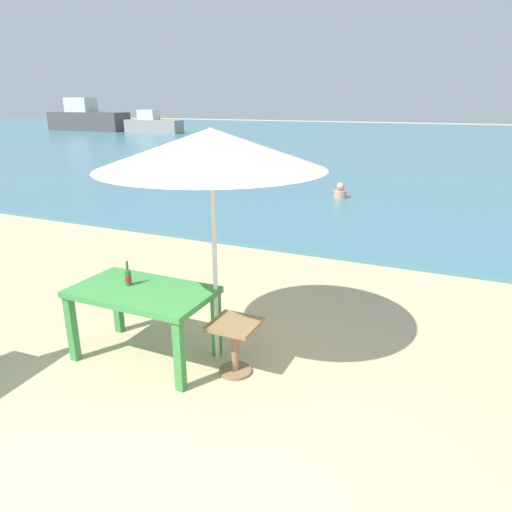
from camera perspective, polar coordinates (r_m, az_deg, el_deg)
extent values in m
plane|color=#C6B287|center=(3.90, -14.06, -22.43)|extent=(120.00, 120.00, 0.00)
cube|color=teal|center=(32.38, 21.47, 12.89)|extent=(120.00, 50.00, 0.08)
cube|color=#3D8C42|center=(4.73, -13.85, -4.32)|extent=(1.40, 0.80, 0.06)
cube|color=#3D8C42|center=(5.07, -21.68, -8.29)|extent=(0.08, 0.08, 0.70)
cube|color=#3D8C42|center=(4.31, -9.40, -12.04)|extent=(0.08, 0.08, 0.70)
cube|color=#3D8C42|center=(5.50, -16.67, -5.57)|extent=(0.08, 0.08, 0.70)
cube|color=#3D8C42|center=(4.81, -4.89, -8.39)|extent=(0.08, 0.08, 0.70)
cylinder|color=#2D662D|center=(4.83, -15.45, -2.60)|extent=(0.06, 0.06, 0.16)
cone|color=#2D662D|center=(4.81, -15.53, -1.74)|extent=(0.06, 0.06, 0.03)
cylinder|color=#2D662D|center=(4.79, -15.59, -1.10)|extent=(0.03, 0.03, 0.09)
cylinder|color=red|center=(4.84, -15.45, -2.69)|extent=(0.07, 0.07, 0.05)
cylinder|color=gold|center=(4.77, -15.64, -0.56)|extent=(0.03, 0.03, 0.01)
cylinder|color=silver|center=(4.46, -5.12, 0.52)|extent=(0.04, 0.04, 2.30)
cone|color=beige|center=(4.27, -5.50, 13.01)|extent=(2.10, 2.10, 0.36)
cube|color=olive|center=(4.43, -2.66, -8.39)|extent=(0.44, 0.44, 0.04)
cylinder|color=olive|center=(4.56, -2.60, -11.42)|extent=(0.07, 0.07, 0.50)
cylinder|color=olive|center=(4.68, -2.56, -13.91)|extent=(0.32, 0.32, 0.03)
cylinder|color=tan|center=(12.60, 10.31, 7.51)|extent=(0.34, 0.34, 0.20)
sphere|color=tan|center=(12.56, 10.36, 8.42)|extent=(0.21, 0.21, 0.21)
cube|color=gray|center=(39.67, -12.47, 15.30)|extent=(4.90, 1.34, 1.00)
cube|color=silver|center=(39.90, -13.09, 16.56)|extent=(1.56, 1.00, 0.78)
cube|color=#4C4C4C|center=(44.20, -19.90, 15.30)|extent=(7.49, 2.04, 1.53)
cube|color=silver|center=(44.64, -20.76, 16.99)|extent=(2.38, 1.53, 1.19)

